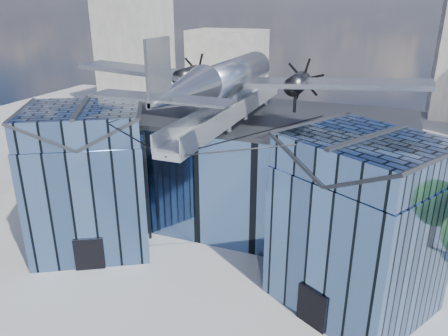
% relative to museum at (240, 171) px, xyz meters
% --- Properties ---
extents(ground_plane, '(120.00, 120.00, 0.00)m').
position_rel_museum_xyz_m(ground_plane, '(-0.00, -5.82, -5.54)').
color(ground_plane, gray).
extents(museum, '(32.88, 24.50, 17.60)m').
position_rel_museum_xyz_m(museum, '(0.00, 0.00, 0.00)').
color(museum, '#466490').
rests_on(museum, ground).
extents(bg_towers, '(77.00, 24.50, 26.00)m').
position_rel_museum_xyz_m(bg_towers, '(1.45, 44.67, 4.47)').
color(bg_towers, gray).
rests_on(bg_towers, ground).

